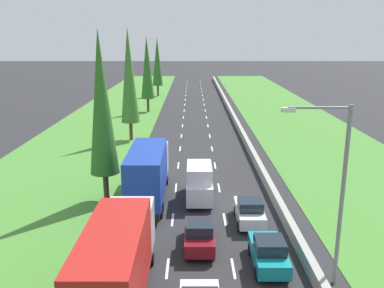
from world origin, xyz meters
The scene contains 16 objects.
ground_plane centered at (0.00, 60.00, 0.00)m, with size 300.00×300.00×0.00m, color #28282B.
grass_verge_left centered at (-12.65, 60.00, 0.02)m, with size 14.00×140.00×0.04m, color #478433.
grass_verge_right centered at (14.35, 60.00, 0.02)m, with size 14.00×140.00×0.04m, color #478433.
median_barrier centered at (5.70, 60.00, 0.42)m, with size 0.44×120.00×0.85m, color #9E9B93.
lane_markings centered at (0.00, 60.00, 0.01)m, with size 3.64×116.00×0.01m.
maroon_hatchback_centre_lane centered at (-0.03, 23.22, 0.84)m, with size 1.74×3.90×1.72m.
white_van_centre_lane centered at (0.09, 30.46, 1.40)m, with size 1.96×4.90×2.82m.
red_box_truck_left_lane centered at (-3.74, 17.92, 2.18)m, with size 2.46×9.40×4.18m.
teal_hatchback_right_lane centered at (3.62, 21.18, 0.84)m, with size 1.74×3.90×1.72m.
white_hatchback_right_lane centered at (3.32, 26.51, 0.84)m, with size 1.74×3.90×1.72m.
blue_box_truck_left_lane centered at (-3.67, 30.39, 2.18)m, with size 2.46×9.40×4.18m.
poplar_tree_second centered at (-6.85, 30.39, 7.32)m, with size 2.11×2.11×12.54m.
poplar_tree_third centered at (-7.65, 48.91, 7.56)m, with size 2.13×2.13×13.01m.
poplar_tree_fourth centered at (-7.59, 67.80, 7.08)m, with size 2.10×2.10×12.05m.
poplar_tree_fifth centered at (-7.46, 86.17, 6.97)m, with size 2.10×2.10×11.83m.
street_light_mast centered at (6.31, 19.73, 5.23)m, with size 3.20×0.28×9.00m.
Camera 1 is at (-0.44, 1.58, 11.93)m, focal length 38.48 mm.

